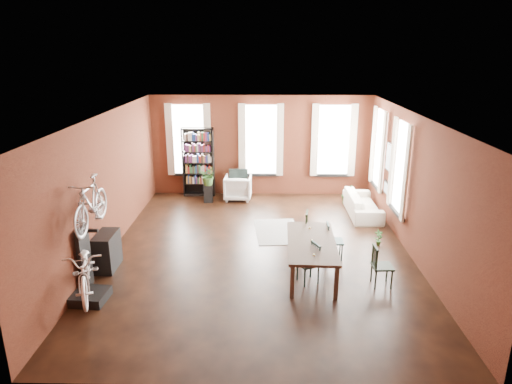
{
  "coord_description": "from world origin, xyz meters",
  "views": [
    {
      "loc": [
        0.12,
        -9.84,
        4.6
      ],
      "look_at": [
        -0.08,
        0.6,
        1.28
      ],
      "focal_mm": 32.0,
      "sensor_mm": 36.0,
      "label": 1
    }
  ],
  "objects_px": {
    "dining_table": "(311,258)",
    "white_armchair": "(238,186)",
    "cream_sofa": "(363,201)",
    "dining_chair_c": "(382,266)",
    "dining_chair_b": "(298,231)",
    "dining_chair_d": "(334,241)",
    "console_table": "(107,251)",
    "dining_chair_a": "(308,264)",
    "bookshelf": "(198,162)",
    "plant_stand": "(208,193)",
    "bicycle_floor": "(83,247)",
    "bike_trainer": "(90,296)"
  },
  "relations": [
    {
      "from": "dining_table",
      "to": "dining_chair_d",
      "type": "relative_size",
      "value": 2.61
    },
    {
      "from": "console_table",
      "to": "white_armchair",
      "type": "bearing_deg",
      "value": 61.86
    },
    {
      "from": "dining_chair_a",
      "to": "dining_chair_c",
      "type": "bearing_deg",
      "value": 61.32
    },
    {
      "from": "dining_chair_c",
      "to": "dining_chair_b",
      "type": "bearing_deg",
      "value": 40.73
    },
    {
      "from": "bicycle_floor",
      "to": "dining_chair_c",
      "type": "bearing_deg",
      "value": -11.86
    },
    {
      "from": "dining_chair_d",
      "to": "bookshelf",
      "type": "bearing_deg",
      "value": 40.31
    },
    {
      "from": "cream_sofa",
      "to": "bicycle_floor",
      "type": "distance_m",
      "value": 7.88
    },
    {
      "from": "dining_chair_b",
      "to": "bookshelf",
      "type": "bearing_deg",
      "value": -136.4
    },
    {
      "from": "white_armchair",
      "to": "console_table",
      "type": "relative_size",
      "value": 1.06
    },
    {
      "from": "console_table",
      "to": "plant_stand",
      "type": "bearing_deg",
      "value": 69.91
    },
    {
      "from": "dining_chair_a",
      "to": "bookshelf",
      "type": "distance_m",
      "value": 6.53
    },
    {
      "from": "dining_table",
      "to": "dining_chair_c",
      "type": "height_order",
      "value": "dining_chair_c"
    },
    {
      "from": "dining_chair_b",
      "to": "dining_chair_c",
      "type": "height_order",
      "value": "dining_chair_b"
    },
    {
      "from": "console_table",
      "to": "bicycle_floor",
      "type": "height_order",
      "value": "bicycle_floor"
    },
    {
      "from": "dining_chair_d",
      "to": "bookshelf",
      "type": "distance_m",
      "value": 5.96
    },
    {
      "from": "bookshelf",
      "to": "dining_table",
      "type": "bearing_deg",
      "value": -59.94
    },
    {
      "from": "dining_chair_c",
      "to": "dining_chair_d",
      "type": "height_order",
      "value": "dining_chair_c"
    },
    {
      "from": "dining_table",
      "to": "white_armchair",
      "type": "distance_m",
      "value": 5.29
    },
    {
      "from": "dining_chair_d",
      "to": "bicycle_floor",
      "type": "xyz_separation_m",
      "value": [
        -4.91,
        -1.96,
        0.7
      ]
    },
    {
      "from": "dining_chair_a",
      "to": "white_armchair",
      "type": "xyz_separation_m",
      "value": [
        -1.73,
        5.34,
        0.01
      ]
    },
    {
      "from": "cream_sofa",
      "to": "bicycle_floor",
      "type": "relative_size",
      "value": 1.12
    },
    {
      "from": "white_armchair",
      "to": "bicycle_floor",
      "type": "relative_size",
      "value": 0.46
    },
    {
      "from": "white_armchair",
      "to": "cream_sofa",
      "type": "relative_size",
      "value": 0.41
    },
    {
      "from": "dining_chair_b",
      "to": "dining_chair_d",
      "type": "bearing_deg",
      "value": 69.44
    },
    {
      "from": "dining_chair_d",
      "to": "dining_chair_a",
      "type": "bearing_deg",
      "value": 149.91
    },
    {
      "from": "dining_chair_d",
      "to": "dining_chair_b",
      "type": "bearing_deg",
      "value": 62.33
    },
    {
      "from": "dining_chair_a",
      "to": "dining_chair_b",
      "type": "xyz_separation_m",
      "value": [
        -0.09,
        1.58,
        0.06
      ]
    },
    {
      "from": "dining_table",
      "to": "bookshelf",
      "type": "xyz_separation_m",
      "value": [
        -3.11,
        5.38,
        0.73
      ]
    },
    {
      "from": "dining_table",
      "to": "dining_chair_d",
      "type": "distance_m",
      "value": 0.97
    },
    {
      "from": "bookshelf",
      "to": "plant_stand",
      "type": "height_order",
      "value": "bookshelf"
    },
    {
      "from": "dining_chair_d",
      "to": "plant_stand",
      "type": "relative_size",
      "value": 1.53
    },
    {
      "from": "bookshelf",
      "to": "cream_sofa",
      "type": "distance_m",
      "value": 5.28
    },
    {
      "from": "console_table",
      "to": "plant_stand",
      "type": "xyz_separation_m",
      "value": [
        1.65,
        4.51,
        -0.13
      ]
    },
    {
      "from": "dining_chair_d",
      "to": "cream_sofa",
      "type": "xyz_separation_m",
      "value": [
        1.24,
        2.91,
        -0.01
      ]
    },
    {
      "from": "dining_chair_d",
      "to": "bicycle_floor",
      "type": "height_order",
      "value": "bicycle_floor"
    },
    {
      "from": "dining_chair_d",
      "to": "console_table",
      "type": "xyz_separation_m",
      "value": [
        -4.99,
        -0.59,
        -0.02
      ]
    },
    {
      "from": "dining_chair_a",
      "to": "cream_sofa",
      "type": "height_order",
      "value": "dining_chair_a"
    },
    {
      "from": "dining_chair_b",
      "to": "console_table",
      "type": "xyz_separation_m",
      "value": [
        -4.2,
        -1.03,
        -0.08
      ]
    },
    {
      "from": "dining_chair_a",
      "to": "plant_stand",
      "type": "height_order",
      "value": "dining_chair_a"
    },
    {
      "from": "dining_chair_c",
      "to": "white_armchair",
      "type": "relative_size",
      "value": 1.01
    },
    {
      "from": "bookshelf",
      "to": "dining_chair_b",
      "type": "bearing_deg",
      "value": -54.99
    },
    {
      "from": "dining_table",
      "to": "bicycle_floor",
      "type": "distance_m",
      "value": 4.53
    },
    {
      "from": "dining_chair_c",
      "to": "console_table",
      "type": "distance_m",
      "value": 5.81
    },
    {
      "from": "dining_chair_d",
      "to": "console_table",
      "type": "distance_m",
      "value": 5.03
    },
    {
      "from": "dining_chair_c",
      "to": "bike_trainer",
      "type": "height_order",
      "value": "dining_chair_c"
    },
    {
      "from": "dining_chair_c",
      "to": "white_armchair",
      "type": "xyz_separation_m",
      "value": [
        -3.21,
        5.45,
        -0.0
      ]
    },
    {
      "from": "dining_table",
      "to": "dining_chair_b",
      "type": "height_order",
      "value": "dining_chair_b"
    },
    {
      "from": "white_armchair",
      "to": "bike_trainer",
      "type": "bearing_deg",
      "value": 70.58
    },
    {
      "from": "dining_chair_c",
      "to": "dining_chair_d",
      "type": "relative_size",
      "value": 1.02
    },
    {
      "from": "white_armchair",
      "to": "cream_sofa",
      "type": "xyz_separation_m",
      "value": [
        3.67,
        -1.29,
        -0.02
      ]
    }
  ]
}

